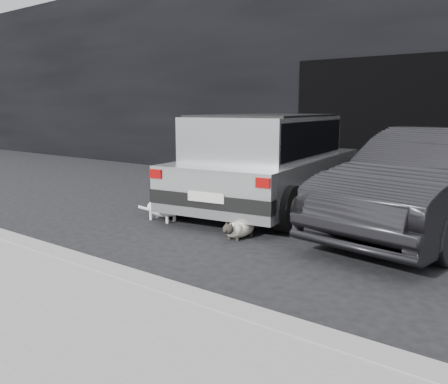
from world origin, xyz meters
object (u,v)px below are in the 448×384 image
Objects in this scene: cat_siamese at (238,229)px; cat_white at (164,208)px; silver_hatchback at (268,157)px; second_car at (434,182)px.

cat_white is at bearing -3.68° from cat_siamese.
silver_hatchback is 2.60m from second_car.
silver_hatchback is 1.98m from cat_white.
second_car is 2.58m from cat_siamese.
silver_hatchback is 5.84× the size of cat_siamese.
cat_siamese is (0.75, -1.86, -0.71)m from silver_hatchback.
silver_hatchback is at bearing 160.69° from cat_white.
silver_hatchback reaches higher than cat_siamese.
silver_hatchback is at bearing -175.22° from second_car.
second_car reaches higher than cat_white.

